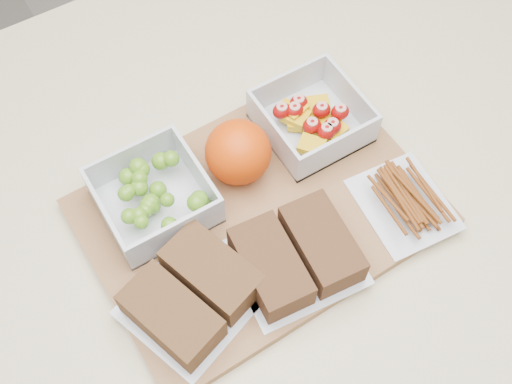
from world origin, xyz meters
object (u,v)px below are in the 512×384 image
grape_container (154,195)px  orange (238,152)px  fruit_container (312,119)px  sandwich_bag_left (192,294)px  sandwich_bag_center (296,255)px  pretzel_bag (406,199)px  cutting_board (259,213)px

grape_container → orange: size_ratio=1.54×
fruit_container → orange: 0.12m
sandwich_bag_left → sandwich_bag_center: bearing=-9.5°
orange → pretzel_bag: 0.22m
fruit_container → sandwich_bag_center: (-0.13, -0.16, 0.00)m
orange → sandwich_bag_center: bearing=-93.4°
orange → sandwich_bag_left: orange is taller
grape_container → sandwich_bag_left: size_ratio=0.71×
sandwich_bag_left → sandwich_bag_center: size_ratio=1.15×
grape_container → orange: 0.12m
fruit_container → pretzel_bag: fruit_container is taller
cutting_board → fruit_container: 0.15m
pretzel_bag → grape_container: bearing=148.7°
orange → cutting_board: bearing=-97.4°
grape_container → fruit_container: 0.23m
sandwich_bag_center → sandwich_bag_left: bearing=170.5°
cutting_board → pretzel_bag: (0.16, -0.09, 0.02)m
cutting_board → orange: (0.01, 0.06, 0.05)m
grape_container → orange: orange is taller
sandwich_bag_left → orange: bearing=43.1°
orange → pretzel_bag: bearing=-45.1°
sandwich_bag_left → sandwich_bag_center: (0.13, -0.02, -0.00)m
grape_container → cutting_board: bearing=-34.5°
cutting_board → sandwich_bag_left: sandwich_bag_left is taller
cutting_board → sandwich_bag_left: size_ratio=2.31×
grape_container → sandwich_bag_left: bearing=-98.6°
cutting_board → fruit_container: (0.12, 0.07, 0.03)m
sandwich_bag_center → pretzel_bag: 0.16m
sandwich_bag_left → pretzel_bag: sandwich_bag_left is taller
cutting_board → pretzel_bag: 0.18m
sandwich_bag_center → cutting_board: bearing=89.6°
fruit_container → sandwich_bag_left: 0.29m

